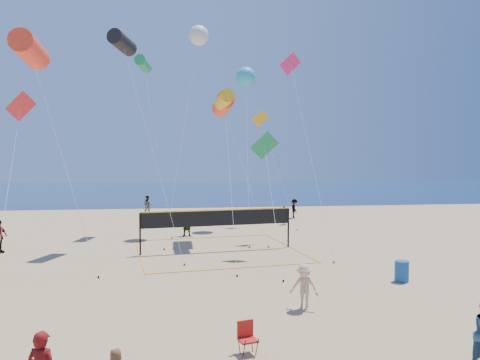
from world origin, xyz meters
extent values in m
plane|color=tan|center=(0.00, 0.00, 0.00)|extent=(120.00, 120.00, 0.00)
cube|color=navy|center=(0.00, 62.00, 0.01)|extent=(140.00, 50.00, 0.03)
imported|color=#D2AB8C|center=(3.43, 3.42, 0.83)|extent=(1.24, 1.07, 1.66)
imported|color=gray|center=(-0.57, 19.56, 0.84)|extent=(1.59, 0.63, 1.67)
imported|color=gray|center=(7.33, 23.95, 0.73)|extent=(0.55, 0.63, 1.47)
imported|color=gray|center=(-4.04, 31.70, 0.91)|extent=(0.91, 0.73, 1.82)
imported|color=gray|center=(9.09, 27.64, 0.85)|extent=(0.65, 1.11, 1.70)
cube|color=#B51C14|center=(0.85, -0.15, 0.40)|extent=(0.59, 0.56, 0.05)
cube|color=#B51C14|center=(0.79, 0.04, 0.67)|extent=(0.48, 0.17, 0.49)
cylinder|color=black|center=(0.70, -0.38, 0.22)|extent=(0.09, 0.25, 0.64)
cylinder|color=black|center=(0.61, -0.03, 0.22)|extent=(0.09, 0.25, 0.64)
cylinder|color=black|center=(1.08, -0.27, 0.22)|extent=(0.09, 0.25, 0.64)
cylinder|color=black|center=(0.99, 0.07, 0.22)|extent=(0.09, 0.25, 0.64)
cylinder|color=#164C91|center=(8.72, 6.51, 0.46)|extent=(0.79, 0.79, 0.92)
cylinder|color=black|center=(-3.26, 13.60, 1.18)|extent=(0.10, 0.10, 2.37)
cylinder|color=black|center=(5.53, 14.84, 1.18)|extent=(0.10, 0.10, 2.37)
cube|color=black|center=(1.13, 14.22, 1.92)|extent=(8.79, 1.27, 0.89)
cube|color=yellow|center=(1.13, 14.22, 2.40)|extent=(8.79, 1.28, 0.06)
cube|color=yellow|center=(1.76, 9.83, 0.01)|extent=(8.99, 1.32, 0.02)
cube|color=yellow|center=(0.51, 18.61, 0.01)|extent=(8.99, 1.32, 0.02)
cylinder|color=#FF3C21|center=(-8.35, 11.66, 10.81)|extent=(1.24, 2.86, 1.55)
cylinder|color=silver|center=(-6.54, 10.22, 5.43)|extent=(3.63, 2.88, 10.76)
cylinder|color=black|center=(-4.74, 8.79, 0.05)|extent=(0.08, 0.08, 0.10)
cylinder|color=black|center=(-4.45, 16.59, 12.45)|extent=(1.64, 2.48, 1.25)
cylinder|color=silver|center=(-2.64, 13.67, 6.25)|extent=(3.64, 5.84, 12.40)
cylinder|color=black|center=(-0.83, 10.76, 0.05)|extent=(0.08, 0.08, 0.10)
cylinder|color=yellow|center=(1.80, 16.85, 9.13)|extent=(1.16, 2.22, 1.16)
cylinder|color=silver|center=(1.69, 12.54, 4.59)|extent=(0.25, 8.64, 9.09)
cylinder|color=black|center=(1.57, 8.23, 0.05)|extent=(0.08, 0.08, 0.10)
cube|color=#F4322E|center=(-9.07, 12.38, 8.11)|extent=(1.59, 0.26, 1.57)
cylinder|color=silver|center=(-8.52, 8.70, 4.08)|extent=(1.11, 7.37, 8.07)
cube|color=#21954E|center=(3.69, 12.92, 6.16)|extent=(1.61, 0.29, 1.61)
cylinder|color=silver|center=(3.59, 10.00, 3.11)|extent=(0.21, 5.85, 6.12)
cylinder|color=black|center=(3.49, 7.09, 0.05)|extent=(0.08, 0.08, 0.10)
cube|color=#F7306F|center=(6.48, 18.56, 11.82)|extent=(1.59, 0.43, 1.62)
cylinder|color=silver|center=(6.68, 14.42, 5.94)|extent=(0.41, 8.29, 11.78)
cylinder|color=black|center=(6.88, 10.28, 0.05)|extent=(0.08, 0.08, 0.10)
sphere|color=silver|center=(0.40, 21.74, 14.33)|extent=(1.73, 1.73, 1.45)
cylinder|color=silver|center=(-0.78, 18.31, 7.19)|extent=(2.39, 6.88, 14.29)
cylinder|color=black|center=(-1.97, 14.88, 0.05)|extent=(0.08, 0.08, 0.10)
sphere|color=#2AB0CD|center=(4.14, 23.70, 11.76)|extent=(1.97, 1.97, 1.52)
cylinder|color=silver|center=(3.63, 19.24, 5.90)|extent=(1.05, 8.94, 11.72)
cylinder|color=black|center=(3.11, 14.77, 0.05)|extent=(0.08, 0.08, 0.10)
cylinder|color=#21954E|center=(-3.63, 22.16, 12.27)|extent=(1.18, 2.07, 1.06)
cylinder|color=silver|center=(-2.61, 20.38, 6.16)|extent=(2.06, 3.59, 12.23)
cylinder|color=black|center=(-1.59, 18.59, 0.05)|extent=(0.08, 0.08, 0.10)
cube|color=yellow|center=(5.47, 24.65, 8.56)|extent=(1.39, 0.25, 1.38)
cylinder|color=silver|center=(6.55, 22.78, 4.31)|extent=(2.18, 3.76, 8.52)
cylinder|color=black|center=(7.63, 20.91, 0.05)|extent=(0.08, 0.08, 0.10)
cylinder|color=#FF3C21|center=(1.86, 18.46, 9.02)|extent=(1.31, 2.84, 1.52)
cylinder|color=silver|center=(3.07, 16.61, 4.54)|extent=(2.43, 3.71, 8.98)
cylinder|color=black|center=(4.27, 14.76, 0.05)|extent=(0.08, 0.08, 0.10)
camera|label=1|loc=(-1.02, -12.88, 5.59)|focal=35.00mm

